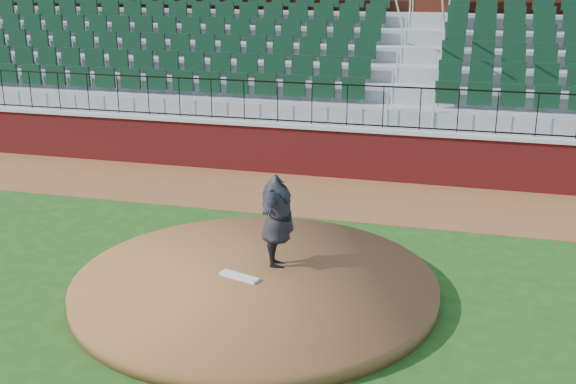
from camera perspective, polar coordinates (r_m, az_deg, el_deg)
name	(u,v)px	position (r m, az deg, el deg)	size (l,w,h in m)	color
ground	(264,297)	(11.52, -1.96, -8.38)	(90.00, 90.00, 0.00)	#1A4212
warning_track	(332,196)	(16.39, 3.54, -0.31)	(34.00, 3.20, 0.01)	brown
field_wall	(346,154)	(17.73, 4.63, 3.06)	(34.00, 0.35, 1.20)	maroon
wall_cap	(347,128)	(17.58, 4.68, 5.11)	(34.00, 0.45, 0.10)	#B7B7B7
wall_railing	(347,106)	(17.47, 4.73, 6.87)	(34.00, 0.05, 1.00)	black
seating_stands	(366,70)	(20.04, 6.21, 9.67)	(34.00, 5.10, 4.60)	gray
concourse_wall	(381,43)	(22.74, 7.39, 11.71)	(34.00, 0.50, 5.50)	maroon
pitchers_mound	(255,285)	(11.64, -2.63, -7.42)	(5.85, 5.85, 0.25)	brown
pitching_rubber	(239,277)	(11.60, -3.89, -6.74)	(0.69, 0.17, 0.05)	silver
pitcher	(277,221)	(11.74, -0.85, -2.30)	(1.96, 0.53, 1.59)	black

